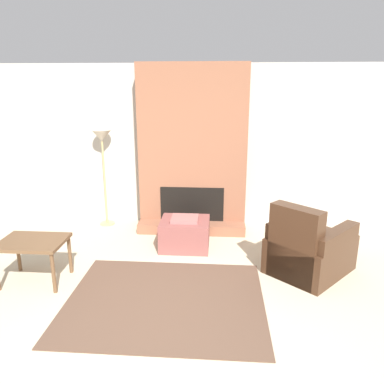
% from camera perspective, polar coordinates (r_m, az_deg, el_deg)
% --- Properties ---
extents(ground_plane, '(24.00, 24.00, 0.00)m').
position_cam_1_polar(ground_plane, '(3.55, -3.93, -23.89)').
color(ground_plane, beige).
extents(wall_back, '(7.08, 0.06, 2.60)m').
position_cam_1_polar(wall_back, '(6.17, 0.28, 6.97)').
color(wall_back, '#BCB7AD').
rests_on(wall_back, ground_plane).
extents(fireplace, '(1.70, 0.65, 2.60)m').
position_cam_1_polar(fireplace, '(5.96, 0.12, 6.06)').
color(fireplace, '#935B42').
rests_on(fireplace, ground_plane).
extents(ottoman, '(0.69, 0.61, 0.46)m').
position_cam_1_polar(ottoman, '(5.42, -1.09, -6.30)').
color(ottoman, '#8C4C47').
rests_on(ottoman, ground_plane).
extents(armchair, '(1.23, 1.24, 0.94)m').
position_cam_1_polar(armchair, '(4.90, 17.21, -8.52)').
color(armchair, '#422819').
rests_on(armchair, ground_plane).
extents(side_table, '(0.75, 0.56, 0.53)m').
position_cam_1_polar(side_table, '(4.81, -23.11, -7.55)').
color(side_table, brown).
rests_on(side_table, ground_plane).
extents(floor_lamp_left, '(0.31, 0.31, 1.58)m').
position_cam_1_polar(floor_lamp_left, '(6.19, -13.52, 7.12)').
color(floor_lamp_left, tan).
rests_on(floor_lamp_left, ground_plane).
extents(area_rug, '(2.14, 1.76, 0.01)m').
position_cam_1_polar(area_rug, '(4.27, -4.08, -16.12)').
color(area_rug, brown).
rests_on(area_rug, ground_plane).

